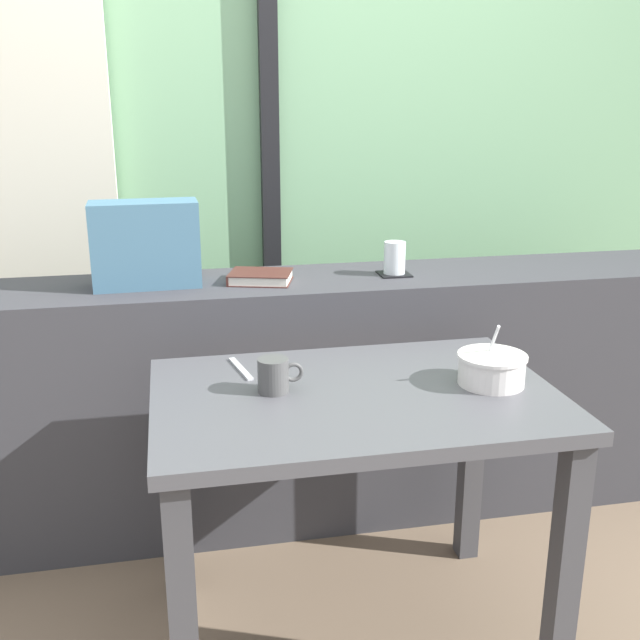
{
  "coord_description": "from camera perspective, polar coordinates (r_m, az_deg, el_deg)",
  "views": [
    {
      "loc": [
        -0.43,
        -1.74,
        1.4
      ],
      "look_at": [
        -0.0,
        0.35,
        0.75
      ],
      "focal_mm": 41.97,
      "sensor_mm": 36.0,
      "label": 1
    }
  ],
  "objects": [
    {
      "name": "window_divider_post",
      "position": [
        2.99,
        -3.88,
        14.93
      ],
      "size": [
        0.07,
        0.05,
        2.6
      ],
      "primitive_type": "cube",
      "color": "black",
      "rests_on": "ground"
    },
    {
      "name": "outdoor_backdrop",
      "position": [
        3.06,
        -3.63,
        16.85
      ],
      "size": [
        4.8,
        0.08,
        2.8
      ],
      "primitive_type": "cube",
      "color": "#7AAD7F",
      "rests_on": "ground"
    },
    {
      "name": "dark_console_ledge",
      "position": [
        2.53,
        -0.85,
        -5.98
      ],
      "size": [
        2.8,
        0.39,
        0.83
      ],
      "primitive_type": "cube",
      "color": "#38383D",
      "rests_on": "ground"
    },
    {
      "name": "breakfast_table",
      "position": [
        1.89,
        2.65,
        -8.9
      ],
      "size": [
        0.98,
        0.66,
        0.7
      ],
      "color": "#414145",
      "rests_on": "ground"
    },
    {
      "name": "coaster_square",
      "position": [
        2.46,
        5.67,
        3.51
      ],
      "size": [
        0.1,
        0.1,
        0.0
      ],
      "primitive_type": "cube",
      "color": "black",
      "rests_on": "dark_console_ledge"
    },
    {
      "name": "fork_utensil",
      "position": [
        1.98,
        -6.06,
        -3.71
      ],
      "size": [
        0.05,
        0.17,
        0.01
      ],
      "primitive_type": "cube",
      "rotation": [
        0.0,
        0.0,
        0.2
      ],
      "color": "silver",
      "rests_on": "breakfast_table"
    },
    {
      "name": "throw_pillow",
      "position": [
        2.34,
        -13.16,
        5.64
      ],
      "size": [
        0.32,
        0.15,
        0.26
      ],
      "primitive_type": "cube",
      "rotation": [
        0.0,
        0.0,
        0.03
      ],
      "color": "#426B84",
      "rests_on": "dark_console_ledge"
    },
    {
      "name": "soup_bowl",
      "position": [
        1.92,
        12.95,
        -3.7
      ],
      "size": [
        0.17,
        0.17,
        0.16
      ],
      "color": "silver",
      "rests_on": "breakfast_table"
    },
    {
      "name": "curtain_left_panel",
      "position": [
        2.97,
        -21.05,
        12.9
      ],
      "size": [
        0.56,
        0.06,
        2.5
      ],
      "primitive_type": "cube",
      "color": "beige",
      "rests_on": "ground"
    },
    {
      "name": "closed_book",
      "position": [
        2.36,
        -4.59,
        3.29
      ],
      "size": [
        0.22,
        0.19,
        0.03
      ],
      "color": "#47231E",
      "rests_on": "dark_console_ledge"
    },
    {
      "name": "juice_glass",
      "position": [
        2.45,
        5.7,
        4.63
      ],
      "size": [
        0.07,
        0.07,
        0.1
      ],
      "color": "white",
      "rests_on": "coaster_square"
    },
    {
      "name": "ground",
      "position": [
        2.28,
        1.97,
        -21.09
      ],
      "size": [
        8.0,
        8.0,
        0.0
      ],
      "primitive_type": "plane",
      "color": "#75604C"
    },
    {
      "name": "ceramic_mug",
      "position": [
        1.82,
        -3.52,
        -4.22
      ],
      "size": [
        0.11,
        0.08,
        0.08
      ],
      "color": "#4C4C4C",
      "rests_on": "breakfast_table"
    }
  ]
}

